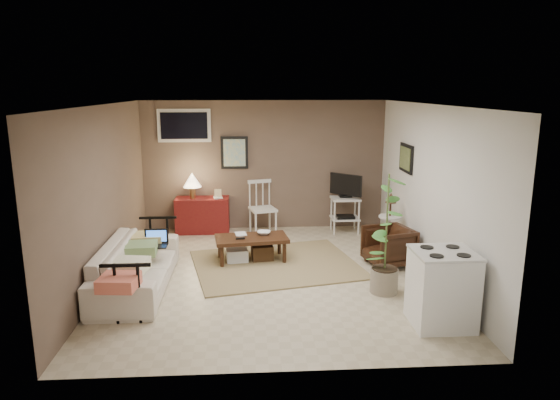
{
  "coord_description": "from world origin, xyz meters",
  "views": [
    {
      "loc": [
        -0.29,
        -6.73,
        2.62
      ],
      "look_at": [
        0.16,
        0.35,
        1.02
      ],
      "focal_mm": 32.0,
      "sensor_mm": 36.0,
      "label": 1
    }
  ],
  "objects": [
    {
      "name": "side_table",
      "position": [
        1.99,
        0.99,
        0.6
      ],
      "size": [
        0.36,
        0.36,
        0.97
      ],
      "color": "silver",
      "rests_on": "floor"
    },
    {
      "name": "bowl",
      "position": [
        -0.07,
        0.73,
        0.49
      ],
      "size": [
        0.21,
        0.08,
        0.21
      ],
      "primitive_type": "imported",
      "rotation": [
        0.0,
        0.0,
        -0.12
      ],
      "color": "#3C1D10",
      "rests_on": "coffee_table"
    },
    {
      "name": "window",
      "position": [
        -1.45,
        2.48,
        1.95
      ],
      "size": [
        0.96,
        0.03,
        0.6
      ],
      "primitive_type": "cube",
      "color": "silver"
    },
    {
      "name": "stove",
      "position": [
        1.85,
        -1.64,
        0.43
      ],
      "size": [
        0.67,
        0.62,
        0.87
      ],
      "color": "white",
      "rests_on": "floor"
    },
    {
      "name": "coffee_table",
      "position": [
        -0.27,
        0.6,
        0.23
      ],
      "size": [
        1.15,
        0.7,
        0.41
      ],
      "color": "#3C1D10",
      "rests_on": "floor"
    },
    {
      "name": "art_back",
      "position": [
        -0.55,
        2.48,
        1.45
      ],
      "size": [
        0.5,
        0.03,
        0.6
      ],
      "primitive_type": "cube",
      "color": "black"
    },
    {
      "name": "laptop",
      "position": [
        -1.6,
        0.02,
        0.54
      ],
      "size": [
        0.33,
        0.24,
        0.22
      ],
      "color": "black",
      "rests_on": "sofa"
    },
    {
      "name": "floor",
      "position": [
        0.0,
        0.0,
        0.0
      ],
      "size": [
        5.0,
        5.0,
        0.0
      ],
      "primitive_type": "plane",
      "color": "#C1B293",
      "rests_on": "ground"
    },
    {
      "name": "tv_stand",
      "position": [
        1.47,
        2.1,
        0.58
      ],
      "size": [
        0.51,
        0.48,
        1.09
      ],
      "color": "silver",
      "rests_on": "floor"
    },
    {
      "name": "sofa_pillows",
      "position": [
        -1.75,
        -0.6,
        0.51
      ],
      "size": [
        0.41,
        2.02,
        0.14
      ],
      "primitive_type": null,
      "color": "#EFEBC5",
      "rests_on": "sofa"
    },
    {
      "name": "spindle_chair",
      "position": [
        -0.05,
        2.1,
        0.46
      ],
      "size": [
        0.54,
        0.54,
        0.97
      ],
      "color": "silver",
      "rests_on": "floor"
    },
    {
      "name": "sofa_end_rails",
      "position": [
        -1.68,
        -0.35,
        0.36
      ],
      "size": [
        0.57,
        2.13,
        0.72
      ],
      "primitive_type": null,
      "color": "black",
      "rests_on": "floor"
    },
    {
      "name": "book_console",
      "position": [
        -0.94,
        2.22,
        0.75
      ],
      "size": [
        0.16,
        0.05,
        0.21
      ],
      "primitive_type": "imported",
      "rotation": [
        0.0,
        0.0,
        0.18
      ],
      "color": "#3C1D10",
      "rests_on": "red_console"
    },
    {
      "name": "art_right",
      "position": [
        2.23,
        1.05,
        1.52
      ],
      "size": [
        0.03,
        0.6,
        0.45
      ],
      "primitive_type": "cube",
      "color": "black"
    },
    {
      "name": "rug",
      "position": [
        0.1,
        0.4,
        0.01
      ],
      "size": [
        2.72,
        2.36,
        0.02
      ],
      "primitive_type": "cube",
      "rotation": [
        0.0,
        0.0,
        0.21
      ],
      "color": "#927E55",
      "rests_on": "floor"
    },
    {
      "name": "armchair",
      "position": [
        1.79,
        0.31,
        0.32
      ],
      "size": [
        0.73,
        0.76,
        0.65
      ],
      "primitive_type": "imported",
      "rotation": [
        0.0,
        0.0,
        -1.31
      ],
      "color": "black",
      "rests_on": "floor"
    },
    {
      "name": "potted_plant",
      "position": [
        1.45,
        -0.71,
        0.85
      ],
      "size": [
        0.4,
        0.4,
        1.6
      ],
      "color": "gray",
      "rests_on": "floor"
    },
    {
      "name": "sofa",
      "position": [
        -1.8,
        -0.35,
        0.42
      ],
      "size": [
        0.62,
        2.13,
        0.83
      ],
      "primitive_type": "imported",
      "rotation": [
        0.0,
        0.0,
        1.57
      ],
      "color": "white",
      "rests_on": "floor"
    },
    {
      "name": "book_table",
      "position": [
        -0.51,
        0.72,
        0.51
      ],
      "size": [
        0.17,
        0.04,
        0.23
      ],
      "primitive_type": "imported",
      "rotation": [
        0.0,
        0.0,
        0.15
      ],
      "color": "#3C1D10",
      "rests_on": "coffee_table"
    },
    {
      "name": "red_console",
      "position": [
        -1.17,
        2.26,
        0.39
      ],
      "size": [
        0.97,
        0.43,
        1.12
      ],
      "color": "maroon",
      "rests_on": "floor"
    }
  ]
}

